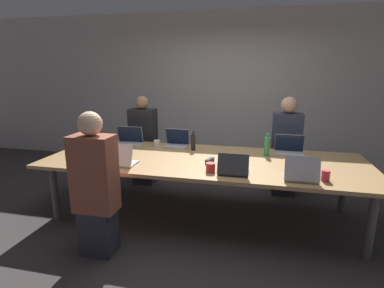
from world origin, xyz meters
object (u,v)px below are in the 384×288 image
Objects in this scene: cup_near_midright at (211,167)px; person_far_left at (144,142)px; cup_near_right at (326,176)px; person_near_left at (95,187)px; bottle_far_right at (267,146)px; stapler at (210,161)px; person_far_right at (286,148)px; laptop_far_right at (289,148)px; bottle_far_midleft at (193,142)px; laptop_near_midright at (233,168)px; cup_far_midleft at (157,143)px; laptop_far_left at (129,139)px; laptop_far_midleft at (177,141)px; laptop_near_left at (120,159)px.

person_far_left is (-1.28, 1.34, -0.12)m from cup_near_midright.
person_near_left is at bearing -166.07° from cup_near_right.
person_near_left is (-1.58, -1.30, -0.17)m from bottle_far_right.
stapler is (1.22, -1.03, 0.09)m from person_far_left.
stapler is at bearing -130.56° from person_far_right.
laptop_far_right is 1.22m from bottle_far_midleft.
person_near_left is (-1.01, -0.53, -0.10)m from cup_near_midright.
bottle_far_right reaches higher than laptop_near_midright.
laptop_far_left is at bearing 177.22° from cup_far_midleft.
laptop_far_midleft is 3.57× the size of cup_far_midleft.
cup_near_midright is at bearing -121.71° from person_far_right.
laptop_near_midright is at bearing -178.66° from cup_near_right.
laptop_far_right is 0.25× the size of person_far_left.
person_far_right reaches higher than stapler.
laptop_far_left reaches higher than cup_far_midleft.
laptop_far_midleft is at bearing -104.34° from person_near_left.
laptop_far_midleft is (-1.48, -0.41, 0.12)m from person_far_right.
person_far_right is 2.67m from person_near_left.
bottle_far_right is at bearing -151.69° from laptop_far_right.
cup_far_midleft is (-0.27, -0.05, -0.03)m from laptop_far_midleft.
laptop_far_left is at bearing -77.83° from person_near_left.
laptop_near_midright is 2.97× the size of cup_near_right.
bottle_far_right is at bearing 52.87° from stapler.
laptop_far_right is 2.23× the size of stapler.
bottle_far_midleft reaches higher than laptop_far_left.
laptop_far_midleft is 1.15m from cup_near_midright.
person_near_left is 2.19m from cup_near_right.
person_far_right is 3.84× the size of laptop_far_left.
person_near_left is at bearing -115.71° from bottle_far_midleft.
person_far_left is at bearing -78.83° from laptop_near_left.
person_far_right reaches higher than laptop_near_midright.
laptop_near_left is at bearing -179.86° from cup_near_midright.
cup_near_right is (2.12, 0.53, 0.10)m from person_near_left.
person_far_left is at bearing 162.71° from bottle_far_right.
person_far_left is at bearing 83.12° from laptop_far_left.
laptop_far_midleft is 1.99m from cup_near_right.
laptop_far_right is at bearing 0.14° from cup_far_midleft.
cup_near_midright is 1.02m from laptop_near_left.
person_near_left is at bearing -134.35° from person_far_right.
person_far_right is 5.13× the size of bottle_far_right.
cup_near_right is at bearing 179.92° from laptop_near_left.
cup_near_right is (2.39, -1.35, 0.12)m from person_far_left.
stapler is at bearing -48.78° from laptop_near_midright.
cup_near_right is at bearing 1.88° from stapler.
person_far_left reaches higher than laptop_far_midleft.
bottle_far_right is at bearing -140.66° from person_near_left.
stapler is at bearing -138.52° from person_near_left.
laptop_near_left reaches higher than laptop_far_midleft.
laptop_far_midleft is at bearing 151.01° from cup_near_right.
cup_near_midright is at bearing -45.19° from cup_far_midleft.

